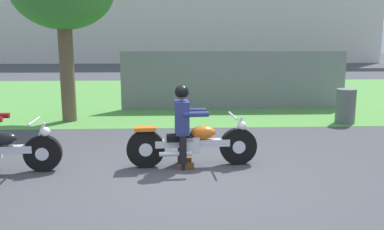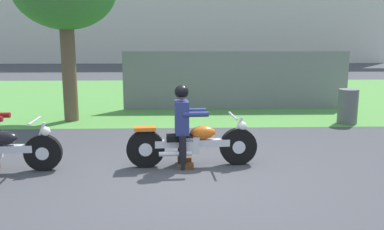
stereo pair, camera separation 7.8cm
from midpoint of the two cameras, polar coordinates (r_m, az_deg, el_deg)
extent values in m
plane|color=#424247|center=(6.37, -1.25, -8.87)|extent=(120.00, 120.00, 0.00)
cube|color=#549342|center=(15.72, -2.06, 2.84)|extent=(60.00, 12.00, 0.01)
cylinder|color=black|center=(6.96, 6.29, -4.46)|extent=(0.65, 0.16, 0.64)
cylinder|color=silver|center=(6.96, 6.29, -4.46)|extent=(0.23, 0.15, 0.22)
cylinder|color=black|center=(6.81, -6.95, -4.84)|extent=(0.65, 0.16, 0.64)
cylinder|color=silver|center=(6.81, -6.95, -4.84)|extent=(0.23, 0.15, 0.22)
cube|color=silver|center=(6.82, -0.25, -4.03)|extent=(1.28, 0.22, 0.12)
cube|color=silver|center=(6.82, -0.67, -4.20)|extent=(0.33, 0.26, 0.28)
ellipsoid|color=orange|center=(6.80, 1.26, -2.52)|extent=(0.45, 0.27, 0.22)
cube|color=black|center=(6.78, -2.11, -3.26)|extent=(0.45, 0.27, 0.10)
cube|color=orange|center=(6.72, -7.02, -1.96)|extent=(0.37, 0.22, 0.06)
cylinder|color=silver|center=(6.89, 5.93, -2.47)|extent=(0.26, 0.07, 0.53)
cylinder|color=silver|center=(6.82, 5.56, -0.11)|extent=(0.08, 0.66, 0.04)
sphere|color=white|center=(6.89, 6.84, -1.55)|extent=(0.16, 0.16, 0.16)
cylinder|color=silver|center=(6.70, -2.69, -5.56)|extent=(0.55, 0.12, 0.08)
cylinder|color=black|center=(7.01, -1.88, -4.61)|extent=(0.12, 0.12, 0.57)
cube|color=#593319|center=(7.08, -1.38, -6.43)|extent=(0.25, 0.12, 0.10)
cylinder|color=black|center=(6.66, -1.64, -5.42)|extent=(0.12, 0.12, 0.57)
cube|color=#593319|center=(6.73, -1.11, -7.32)|extent=(0.25, 0.12, 0.10)
cube|color=navy|center=(6.70, -1.79, -0.35)|extent=(0.24, 0.39, 0.56)
cylinder|color=navy|center=(6.88, -0.07, 0.61)|extent=(0.42, 0.12, 0.09)
cylinder|color=navy|center=(6.54, 0.25, 0.10)|extent=(0.42, 0.12, 0.09)
sphere|color=#996B4C|center=(6.64, -1.81, 3.04)|extent=(0.20, 0.20, 0.20)
sphere|color=black|center=(6.64, -1.81, 3.30)|extent=(0.24, 0.24, 0.24)
cylinder|color=black|center=(7.02, -20.80, -5.12)|extent=(0.61, 0.16, 0.61)
cylinder|color=silver|center=(7.02, -20.80, -5.12)|extent=(0.22, 0.15, 0.21)
ellipsoid|color=black|center=(7.14, -25.63, -3.08)|extent=(0.45, 0.27, 0.22)
cylinder|color=silver|center=(6.98, -21.33, -3.14)|extent=(0.26, 0.07, 0.53)
cylinder|color=silver|center=(6.93, -21.89, -0.81)|extent=(0.08, 0.66, 0.04)
sphere|color=white|center=(6.92, -20.52, -2.25)|extent=(0.16, 0.16, 0.16)
cylinder|color=brown|center=(11.04, -17.58, 5.62)|extent=(0.37, 0.37, 2.52)
cylinder|color=#595E5B|center=(11.07, 20.88, 1.19)|extent=(0.50, 0.50, 0.89)
cube|color=slate|center=(12.50, 5.85, 4.92)|extent=(7.00, 0.06, 1.80)
camera|label=1|loc=(0.04, -90.32, -0.06)|focal=37.38mm
camera|label=2|loc=(0.04, 89.68, 0.06)|focal=37.38mm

